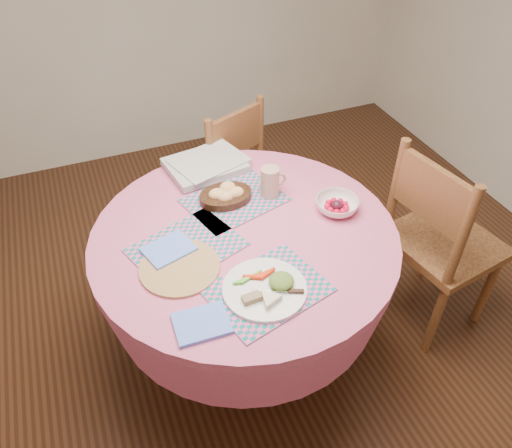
{
  "coord_description": "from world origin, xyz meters",
  "views": [
    {
      "loc": [
        -0.52,
        -1.41,
        2.08
      ],
      "look_at": [
        0.05,
        0.0,
        0.78
      ],
      "focal_mm": 35.0,
      "sensor_mm": 36.0,
      "label": 1
    }
  ],
  "objects_px": {
    "bread_bowl": "(226,195)",
    "latte_mug": "(270,182)",
    "dining_table": "(245,267)",
    "dinner_plate": "(267,288)",
    "wicker_trivet": "(180,267)",
    "chair_back": "(221,172)",
    "fruit_bowl": "(337,205)",
    "chair_right": "(438,240)"
  },
  "relations": [
    {
      "from": "dining_table",
      "to": "wicker_trivet",
      "type": "relative_size",
      "value": 4.13
    },
    {
      "from": "chair_back",
      "to": "bread_bowl",
      "type": "relative_size",
      "value": 4.01
    },
    {
      "from": "dining_table",
      "to": "wicker_trivet",
      "type": "xyz_separation_m",
      "value": [
        -0.29,
        -0.1,
        0.2
      ]
    },
    {
      "from": "chair_right",
      "to": "dinner_plate",
      "type": "relative_size",
      "value": 3.35
    },
    {
      "from": "dinner_plate",
      "to": "chair_back",
      "type": "bearing_deg",
      "value": 79.6
    },
    {
      "from": "dining_table",
      "to": "dinner_plate",
      "type": "xyz_separation_m",
      "value": [
        -0.04,
        -0.32,
        0.22
      ]
    },
    {
      "from": "wicker_trivet",
      "to": "dining_table",
      "type": "bearing_deg",
      "value": 18.4
    },
    {
      "from": "bread_bowl",
      "to": "latte_mug",
      "type": "xyz_separation_m",
      "value": [
        0.19,
        -0.03,
        0.04
      ]
    },
    {
      "from": "chair_right",
      "to": "latte_mug",
      "type": "bearing_deg",
      "value": 55.59
    },
    {
      "from": "dinner_plate",
      "to": "fruit_bowl",
      "type": "relative_size",
      "value": 1.48
    },
    {
      "from": "chair_right",
      "to": "wicker_trivet",
      "type": "xyz_separation_m",
      "value": [
        -1.2,
        0.04,
        0.23
      ]
    },
    {
      "from": "wicker_trivet",
      "to": "fruit_bowl",
      "type": "relative_size",
      "value": 1.48
    },
    {
      "from": "wicker_trivet",
      "to": "bread_bowl",
      "type": "xyz_separation_m",
      "value": [
        0.3,
        0.32,
        0.03
      ]
    },
    {
      "from": "chair_back",
      "to": "wicker_trivet",
      "type": "bearing_deg",
      "value": 40.38
    },
    {
      "from": "wicker_trivet",
      "to": "latte_mug",
      "type": "distance_m",
      "value": 0.57
    },
    {
      "from": "chair_back",
      "to": "fruit_bowl",
      "type": "relative_size",
      "value": 4.54
    },
    {
      "from": "chair_back",
      "to": "latte_mug",
      "type": "relative_size",
      "value": 6.9
    },
    {
      "from": "dinner_plate",
      "to": "bread_bowl",
      "type": "relative_size",
      "value": 1.3
    },
    {
      "from": "latte_mug",
      "to": "fruit_bowl",
      "type": "xyz_separation_m",
      "value": [
        0.22,
        -0.2,
        -0.05
      ]
    },
    {
      "from": "dinner_plate",
      "to": "bread_bowl",
      "type": "distance_m",
      "value": 0.55
    },
    {
      "from": "bread_bowl",
      "to": "chair_back",
      "type": "bearing_deg",
      "value": 74.17
    },
    {
      "from": "dining_table",
      "to": "wicker_trivet",
      "type": "height_order",
      "value": "wicker_trivet"
    },
    {
      "from": "chair_back",
      "to": "bread_bowl",
      "type": "bearing_deg",
      "value": 51.4
    },
    {
      "from": "dining_table",
      "to": "chair_back",
      "type": "bearing_deg",
      "value": 78.29
    },
    {
      "from": "chair_right",
      "to": "bread_bowl",
      "type": "xyz_separation_m",
      "value": [
        -0.9,
        0.37,
        0.26
      ]
    },
    {
      "from": "chair_right",
      "to": "chair_back",
      "type": "bearing_deg",
      "value": 28.04
    },
    {
      "from": "dining_table",
      "to": "chair_back",
      "type": "height_order",
      "value": "chair_back"
    },
    {
      "from": "chair_back",
      "to": "dinner_plate",
      "type": "height_order",
      "value": "chair_back"
    },
    {
      "from": "chair_back",
      "to": "latte_mug",
      "type": "bearing_deg",
      "value": 69.42
    },
    {
      "from": "dining_table",
      "to": "fruit_bowl",
      "type": "distance_m",
      "value": 0.47
    },
    {
      "from": "dinner_plate",
      "to": "latte_mug",
      "type": "height_order",
      "value": "latte_mug"
    },
    {
      "from": "dinner_plate",
      "to": "dining_table",
      "type": "bearing_deg",
      "value": 82.96
    },
    {
      "from": "fruit_bowl",
      "to": "chair_back",
      "type": "bearing_deg",
      "value": 106.17
    },
    {
      "from": "dining_table",
      "to": "dinner_plate",
      "type": "distance_m",
      "value": 0.39
    },
    {
      "from": "dining_table",
      "to": "chair_right",
      "type": "distance_m",
      "value": 0.91
    },
    {
      "from": "fruit_bowl",
      "to": "dining_table",
      "type": "bearing_deg",
      "value": 178.14
    },
    {
      "from": "wicker_trivet",
      "to": "bread_bowl",
      "type": "height_order",
      "value": "bread_bowl"
    },
    {
      "from": "dining_table",
      "to": "dinner_plate",
      "type": "height_order",
      "value": "dinner_plate"
    },
    {
      "from": "bread_bowl",
      "to": "fruit_bowl",
      "type": "bearing_deg",
      "value": -30.1
    },
    {
      "from": "fruit_bowl",
      "to": "dinner_plate",
      "type": "bearing_deg",
      "value": -145.41
    },
    {
      "from": "dining_table",
      "to": "bread_bowl",
      "type": "xyz_separation_m",
      "value": [
        0.0,
        0.22,
        0.23
      ]
    },
    {
      "from": "chair_right",
      "to": "dining_table",
      "type": "bearing_deg",
      "value": 71.78
    }
  ]
}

